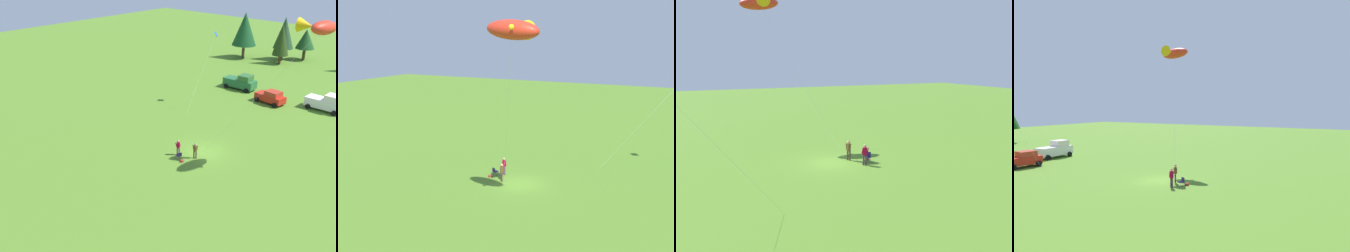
{
  "view_description": "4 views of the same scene",
  "coord_description": "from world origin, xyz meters",
  "views": [
    {
      "loc": [
        22.24,
        -30.06,
        19.85
      ],
      "look_at": [
        -2.28,
        -3.28,
        3.44
      ],
      "focal_mm": 42.0,
      "sensor_mm": 36.0,
      "label": 1
    },
    {
      "loc": [
        31.43,
        13.87,
        13.45
      ],
      "look_at": [
        -2.33,
        -2.53,
        4.78
      ],
      "focal_mm": 42.0,
      "sensor_mm": 36.0,
      "label": 2
    },
    {
      "loc": [
        -24.29,
        9.48,
        8.28
      ],
      "look_at": [
        -1.46,
        -0.62,
        3.36
      ],
      "focal_mm": 35.0,
      "sensor_mm": 36.0,
      "label": 3
    },
    {
      "loc": [
        -26.44,
        -17.25,
        7.43
      ],
      "look_at": [
        -0.33,
        -2.75,
        5.45
      ],
      "focal_mm": 35.0,
      "sensor_mm": 36.0,
      "label": 4
    }
  ],
  "objects": [
    {
      "name": "person_kite_flyer",
      "position": [
        0.13,
        -1.77,
        1.02
      ],
      "size": [
        0.53,
        0.47,
        1.74
      ],
      "rotation": [
        0.0,
        0.0,
        2.13
      ],
      "color": "#4C302D",
      "rests_on": "ground"
    },
    {
      "name": "ground_plane",
      "position": [
        0.0,
        0.0,
        0.0
      ],
      "size": [
        160.0,
        160.0,
        0.0
      ],
      "primitive_type": "plane",
      "color": "#507D25"
    },
    {
      "name": "person_spectator",
      "position": [
        -1.63,
        -2.41,
        1.02
      ],
      "size": [
        0.45,
        0.58,
        1.74
      ],
      "rotation": [
        0.0,
        0.0,
        2.71
      ],
      "color": "#53344A",
      "rests_on": "ground"
    },
    {
      "name": "folding_chair",
      "position": [
        -0.92,
        -3.06,
        0.49
      ],
      "size": [
        0.66,
        0.66,
        0.82
      ],
      "rotation": [
        0.0,
        0.0,
        2.62
      ],
      "color": "navy",
      "rests_on": "ground"
    },
    {
      "name": "kite_large_fish",
      "position": [
        8.91,
        3.57,
        13.78
      ],
      "size": [
        10.16,
        7.02,
        14.52
      ],
      "color": "red",
      "rests_on": "ground"
    },
    {
      "name": "backpack_on_grass",
      "position": [
        -0.36,
        -3.29,
        0.11
      ],
      "size": [
        0.38,
        0.32,
        0.22
      ],
      "primitive_type": "cube",
      "rotation": [
        0.0,
        0.0,
        2.77
      ],
      "color": "#AB2F2A",
      "rests_on": "ground"
    }
  ]
}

